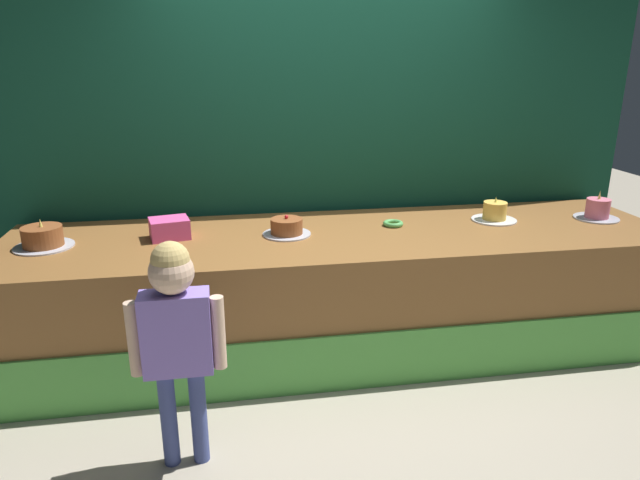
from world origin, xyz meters
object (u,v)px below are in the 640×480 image
at_px(donut, 393,223).
at_px(cake_center_left, 287,228).
at_px(pink_box, 170,228).
at_px(child_figure, 176,326).
at_px(cake_center_right, 495,213).
at_px(cake_far_left, 43,238).
at_px(cake_far_right, 597,210).

relative_size(donut, cake_center_left, 0.44).
bearing_deg(donut, pink_box, -178.97).
bearing_deg(child_figure, cake_center_left, 59.71).
bearing_deg(donut, cake_center_right, 0.54).
relative_size(donut, cake_far_left, 0.39).
relative_size(pink_box, donut, 1.73).
height_order(donut, cake_far_left, cake_far_left).
distance_m(donut, cake_far_left, 2.18).
distance_m(cake_center_right, cake_far_right, 0.73).
relative_size(pink_box, cake_far_right, 0.78).
xyz_separation_m(child_figure, cake_center_right, (2.07, 1.15, 0.12)).
height_order(child_figure, cake_far_left, child_figure).
height_order(donut, cake_center_right, cake_center_right).
relative_size(cake_far_left, cake_center_left, 1.12).
relative_size(donut, cake_far_right, 0.45).
bearing_deg(cake_far_right, child_figure, -159.06).
distance_m(child_figure, donut, 1.77).
distance_m(cake_center_left, cake_far_right, 2.18).
relative_size(donut, cake_center_right, 0.44).
xyz_separation_m(donut, cake_far_left, (-2.18, -0.09, 0.04)).
distance_m(cake_center_left, cake_center_right, 1.45).
xyz_separation_m(donut, cake_center_right, (0.73, 0.01, 0.04)).
bearing_deg(cake_center_right, pink_box, -179.13).
relative_size(cake_center_right, cake_far_right, 1.01).
relative_size(pink_box, cake_far_left, 0.68).
height_order(cake_center_left, cake_far_right, cake_far_right).
height_order(child_figure, cake_center_right, child_figure).
bearing_deg(cake_center_right, child_figure, -150.97).
relative_size(cake_far_left, cake_center_right, 1.12).
relative_size(child_figure, cake_center_left, 3.65).
relative_size(pink_box, cake_center_left, 0.76).
bearing_deg(donut, cake_far_right, -2.84).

